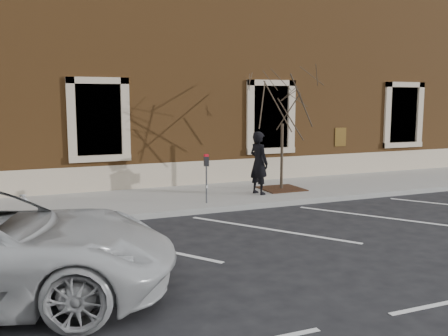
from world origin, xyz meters
name	(u,v)px	position (x,y,z in m)	size (l,w,h in m)	color
ground	(232,210)	(0.00, 0.00, 0.00)	(120.00, 120.00, 0.00)	#28282B
sidewalk_near	(210,196)	(0.00, 1.75, 0.07)	(40.00, 3.50, 0.15)	#9D9993
curb_near	(233,208)	(0.00, -0.05, 0.07)	(40.00, 0.12, 0.15)	#9E9E99
parking_stripes	(270,229)	(0.00, -2.20, 0.00)	(28.00, 4.40, 0.01)	silver
building_civic	(157,75)	(0.00, 7.74, 4.00)	(40.00, 8.62, 8.00)	brown
man	(259,163)	(1.39, 1.18, 1.11)	(0.70, 0.46, 1.92)	black
parking_meter	(206,169)	(-0.56, 0.52, 1.10)	(0.12, 0.10, 1.37)	#595B60
tree_grate	(281,189)	(2.43, 1.61, 0.17)	(1.28, 1.28, 0.03)	#3C2213
sapling	(283,105)	(2.43, 1.61, 2.84)	(2.31, 2.31, 3.84)	#413527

